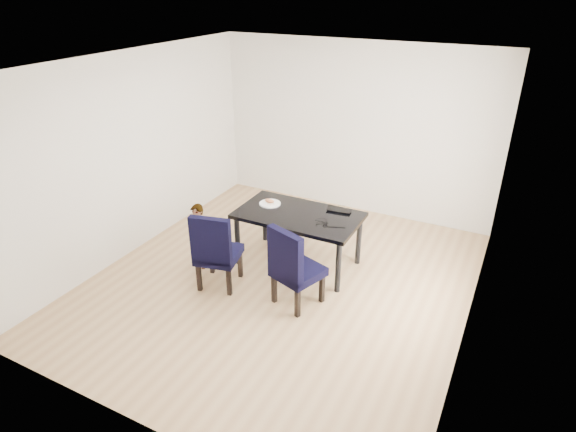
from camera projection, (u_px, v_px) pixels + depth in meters
The scene contains 14 objects.
floor at pixel (281, 282), 6.17m from camera, with size 4.50×5.00×0.01m, color tan.
ceiling at pixel (279, 63), 4.96m from camera, with size 4.50×5.00×0.01m, color white.
wall_back at pixel (354, 129), 7.57m from camera, with size 4.50×0.01×2.70m, color white.
wall_front at pixel (123, 300), 3.57m from camera, with size 4.50×0.01×2.70m, color silver.
wall_left at pixel (133, 155), 6.49m from camera, with size 0.01×5.00×2.70m, color silver.
wall_right at pixel (486, 225), 4.65m from camera, with size 0.01×5.00×2.70m, color silver.
dining_table at pixel (298, 239), 6.40m from camera, with size 1.60×0.90×0.75m, color black.
chair_left at pixel (218, 248), 5.91m from camera, with size 0.49×0.51×1.03m, color black.
chair_right at pixel (298, 265), 5.56m from camera, with size 0.49×0.51×1.03m, color black.
child at pixel (199, 236), 6.31m from camera, with size 0.33×0.22×0.90m, color #E73E13.
plate at pixel (270, 204), 6.50m from camera, with size 0.29×0.29×0.02m, color white.
sandwich at pixel (269, 201), 6.49m from camera, with size 0.14×0.06×0.05m, color #C17144.
laptop at pixel (340, 209), 6.33m from camera, with size 0.32×0.21×0.03m, color black.
cable_tangle at pixel (321, 225), 5.95m from camera, with size 0.14×0.14×0.01m, color black.
Camera 1 is at (2.42, -4.55, 3.51)m, focal length 30.00 mm.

